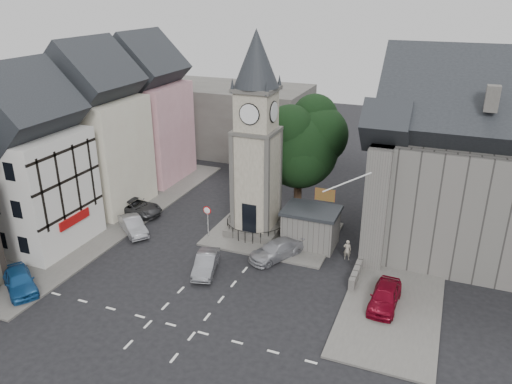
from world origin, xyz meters
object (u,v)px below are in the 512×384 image
at_px(car_east_red, 385,296).
at_px(pedestrian, 347,250).
at_px(stone_shelter, 311,227).
at_px(clock_tower, 256,138).
at_px(car_west_blue, 19,281).

xyz_separation_m(car_east_red, pedestrian, (-3.50, 4.99, 0.09)).
bearing_deg(stone_shelter, clock_tower, 174.16).
relative_size(clock_tower, pedestrian, 10.07).
relative_size(car_west_blue, pedestrian, 2.70).
height_order(car_west_blue, pedestrian, pedestrian).
relative_size(car_east_red, pedestrian, 2.62).
bearing_deg(car_east_red, stone_shelter, 139.46).
xyz_separation_m(car_west_blue, pedestrian, (19.50, 12.25, 0.07)).
bearing_deg(stone_shelter, car_west_blue, -140.37).
height_order(clock_tower, stone_shelter, clock_tower).
distance_m(car_west_blue, pedestrian, 23.03).
height_order(car_east_red, pedestrian, pedestrian).
relative_size(clock_tower, stone_shelter, 3.78).
xyz_separation_m(clock_tower, car_east_red, (11.50, -6.74, -7.40)).
relative_size(stone_shelter, car_east_red, 1.02).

